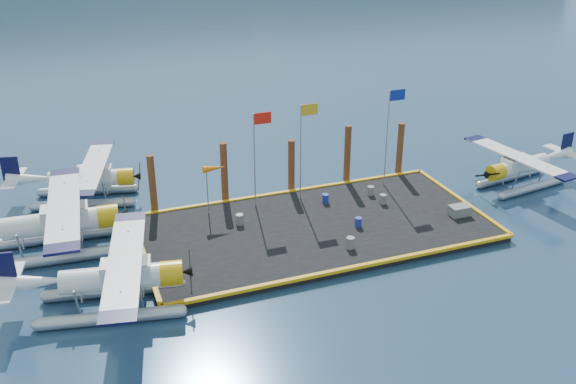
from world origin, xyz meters
name	(u,v)px	position (x,y,z in m)	size (l,w,h in m)	color
ground	(316,232)	(0.00, 0.00, 0.00)	(4000.00, 4000.00, 0.00)	navy
dock	(316,229)	(0.00, 0.00, 0.20)	(20.00, 10.00, 0.40)	black
dock_bumpers	(316,224)	(0.00, 0.00, 0.49)	(20.25, 10.25, 0.18)	#C88E0B
seaplane_a	(118,281)	(-11.71, -3.87, 1.54)	(9.14, 9.97, 3.53)	#9C9FAA
seaplane_b	(58,226)	(-14.11, 2.72, 1.65)	(9.69, 10.69, 3.79)	#9C9FAA
seaplane_c	(89,181)	(-11.99, 8.93, 1.44)	(8.60, 9.31, 3.30)	#9C9FAA
seaplane_d	(520,168)	(15.29, 1.15, 1.35)	(8.00, 8.79, 3.11)	#9C9FAA
drum_0	(240,219)	(-4.13, 1.75, 0.72)	(0.45, 0.45, 0.63)	#5C5C61
drum_1	(358,222)	(2.28, -0.94, 0.68)	(0.39, 0.39, 0.56)	navy
drum_2	(383,199)	(5.10, 1.31, 0.70)	(0.42, 0.42, 0.60)	#5C5C61
drum_3	(350,243)	(0.74, -3.09, 0.73)	(0.47, 0.47, 0.66)	#5C5C61
drum_4	(371,191)	(4.96, 2.72, 0.69)	(0.42, 0.42, 0.59)	#5C5C61
drum_5	(325,198)	(1.77, 2.69, 0.68)	(0.40, 0.40, 0.57)	navy
crate	(459,210)	(8.66, -1.75, 0.70)	(1.21, 0.81, 0.60)	#5C5C61
flagpole_red	(257,145)	(-2.29, 3.80, 4.40)	(1.14, 0.08, 6.00)	#96959D
flagpole_yellow	(304,137)	(0.70, 3.80, 4.51)	(1.14, 0.08, 6.20)	#96959D
flagpole_blue	(390,124)	(6.70, 3.80, 4.69)	(1.14, 0.08, 6.50)	#96959D
windsock	(214,169)	(-5.03, 3.80, 3.23)	(1.40, 0.44, 3.12)	#96959D
piling_0	(153,186)	(-8.50, 5.40, 2.00)	(0.44, 0.44, 4.00)	#482614
piling_1	(224,174)	(-4.00, 5.40, 2.10)	(0.44, 0.44, 4.20)	#482614
piling_2	(291,168)	(0.50, 5.40, 1.90)	(0.44, 0.44, 3.80)	#482614
piling_3	(347,156)	(4.50, 5.40, 2.15)	(0.44, 0.44, 4.30)	#482614
piling_4	(400,151)	(8.50, 5.40, 2.00)	(0.44, 0.44, 4.00)	#482614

